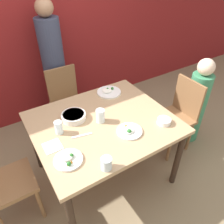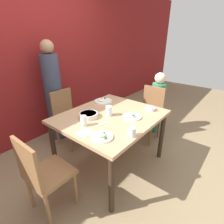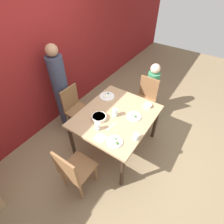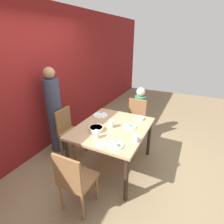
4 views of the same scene
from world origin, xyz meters
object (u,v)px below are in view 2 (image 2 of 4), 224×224
object	(u,v)px
chair_adult_spot	(68,116)
person_child	(157,105)
chair_child_spot	(149,111)
person_adult	(54,96)
plate_rice_adult	(103,101)
bowl_curry	(89,115)
glass_water_tall	(109,111)

from	to	relation	value
chair_adult_spot	person_child	distance (m)	1.60
chair_adult_spot	chair_child_spot	world-z (taller)	same
person_adult	plate_rice_adult	distance (m)	0.87
bowl_curry	plate_rice_adult	world-z (taller)	bowl_curry
person_adult	plate_rice_adult	bearing A→B (deg)	-68.02
person_adult	plate_rice_adult	xyz separation A→B (m)	(0.32, -0.80, 0.00)
person_adult	bowl_curry	size ratio (longest dim) A/B	7.21
chair_child_spot	glass_water_tall	xyz separation A→B (m)	(-0.99, 0.08, 0.33)
glass_water_tall	chair_child_spot	bearing A→B (deg)	-4.35
chair_child_spot	plate_rice_adult	world-z (taller)	chair_child_spot
chair_adult_spot	person_child	size ratio (longest dim) A/B	0.81
plate_rice_adult	glass_water_tall	world-z (taller)	glass_water_tall
chair_adult_spot	bowl_curry	distance (m)	0.79
chair_adult_spot	person_adult	bearing A→B (deg)	90.00
person_child	glass_water_tall	world-z (taller)	person_child
chair_adult_spot	glass_water_tall	distance (m)	0.94
chair_adult_spot	person_child	xyz separation A→B (m)	(1.29, -0.95, 0.03)
chair_child_spot	person_adult	xyz separation A→B (m)	(-0.99, 1.26, 0.28)
person_child	chair_adult_spot	bearing A→B (deg)	143.56
chair_child_spot	person_adult	size ratio (longest dim) A/B	0.55
chair_adult_spot	bowl_curry	bearing A→B (deg)	-105.24
chair_child_spot	bowl_curry	size ratio (longest dim) A/B	3.98
plate_rice_adult	glass_water_tall	xyz separation A→B (m)	(-0.32, -0.38, 0.05)
chair_adult_spot	bowl_curry	size ratio (longest dim) A/B	3.98
bowl_curry	glass_water_tall	world-z (taller)	glass_water_tall
person_child	bowl_curry	distance (m)	1.52
chair_child_spot	chair_adult_spot	bearing A→B (deg)	-133.74
bowl_curry	plate_rice_adult	xyz separation A→B (m)	(0.52, 0.22, -0.02)
glass_water_tall	person_child	bearing A→B (deg)	-3.36
chair_child_spot	plate_rice_adult	xyz separation A→B (m)	(-0.67, 0.46, 0.28)
plate_rice_adult	glass_water_tall	bearing A→B (deg)	-129.89
bowl_curry	plate_rice_adult	distance (m)	0.56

